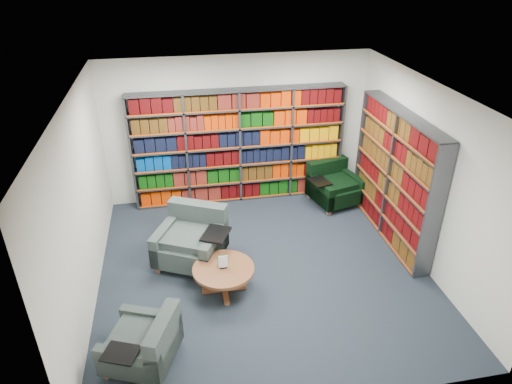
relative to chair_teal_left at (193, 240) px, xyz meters
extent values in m
cube|color=black|center=(1.05, -0.48, -0.36)|extent=(5.00, 5.00, 0.01)
cube|color=white|center=(1.05, -0.48, 2.45)|extent=(5.00, 5.00, 0.01)
cube|color=silver|center=(1.05, 2.03, 1.05)|extent=(5.00, 0.01, 2.80)
cube|color=silver|center=(1.05, -2.98, 1.05)|extent=(5.00, 0.01, 2.80)
cube|color=silver|center=(-1.46, -0.48, 1.05)|extent=(0.01, 5.00, 2.80)
cube|color=silver|center=(3.55, -0.48, 1.05)|extent=(0.01, 5.00, 2.80)
cube|color=#47494F|center=(1.05, 1.86, 0.75)|extent=(4.00, 0.28, 2.20)
cube|color=silver|center=(1.05, 1.99, 0.75)|extent=(4.00, 0.02, 2.20)
cube|color=#D84C0A|center=(1.05, 1.73, 0.75)|extent=(4.00, 0.01, 2.20)
cube|color=red|center=(1.05, 1.86, -0.17)|extent=(3.88, 0.21, 0.29)
cube|color=#093B07|center=(1.05, 1.86, 0.19)|extent=(3.88, 0.21, 0.29)
cube|color=navy|center=(1.05, 1.86, 0.56)|extent=(3.88, 0.21, 0.29)
cube|color=black|center=(1.05, 1.86, 0.93)|extent=(3.88, 0.21, 0.29)
cube|color=#44290A|center=(1.05, 1.86, 1.29)|extent=(3.88, 0.21, 0.29)
cube|color=#400405|center=(1.05, 1.86, 1.66)|extent=(3.88, 0.21, 0.29)
cube|color=#47494F|center=(3.39, 0.12, 0.75)|extent=(0.28, 2.50, 2.20)
cube|color=silver|center=(3.52, 0.12, 0.75)|extent=(0.02, 2.50, 2.20)
cube|color=#D84C0A|center=(3.26, 0.12, 0.75)|extent=(0.02, 2.50, 2.20)
cube|color=#400405|center=(3.39, 0.12, -0.17)|extent=(0.21, 2.38, 0.29)
cube|color=#44290A|center=(3.39, 0.12, 0.19)|extent=(0.21, 2.38, 0.29)
cube|color=#400405|center=(3.39, 0.12, 0.56)|extent=(0.21, 2.38, 0.29)
cube|color=#44290A|center=(3.39, 0.12, 0.93)|extent=(0.21, 2.38, 0.29)
cube|color=#44290A|center=(3.39, 0.12, 1.29)|extent=(0.21, 2.38, 0.29)
cube|color=#400405|center=(3.39, 0.12, 1.66)|extent=(0.21, 2.38, 0.29)
cube|color=#082538|center=(-0.04, -0.08, -0.08)|extent=(1.28, 1.28, 0.34)
cube|color=#082538|center=(0.12, 0.25, 0.14)|extent=(0.96, 0.61, 0.77)
cube|color=#082538|center=(-0.41, 0.10, 0.01)|extent=(0.56, 0.93, 0.51)
cube|color=#082538|center=(0.32, -0.26, 0.01)|extent=(0.56, 0.93, 0.51)
cube|color=black|center=(0.34, -0.33, 0.29)|extent=(0.53, 0.58, 0.03)
cube|color=brown|center=(-0.57, -0.26, -0.30)|extent=(0.10, 0.10, 0.11)
cube|color=brown|center=(0.14, -0.61, -0.30)|extent=(0.10, 0.10, 0.11)
cube|color=brown|center=(-0.22, 0.45, -0.30)|extent=(0.10, 0.10, 0.11)
cube|color=brown|center=(0.48, 0.10, -0.30)|extent=(0.10, 0.10, 0.11)
cube|color=black|center=(2.85, 1.32, -0.11)|extent=(1.04, 1.04, 0.30)
cube|color=black|center=(2.77, 1.64, 0.08)|extent=(0.88, 0.40, 0.69)
cube|color=black|center=(2.50, 1.23, -0.03)|extent=(0.34, 0.86, 0.46)
cube|color=black|center=(3.20, 1.41, -0.03)|extent=(0.34, 0.86, 0.46)
cube|color=black|center=(2.46, 1.17, 0.22)|extent=(0.42, 0.49, 0.02)
cube|color=brown|center=(2.59, 0.89, -0.31)|extent=(0.08, 0.08, 0.10)
cube|color=brown|center=(3.28, 1.07, -0.31)|extent=(0.08, 0.08, 0.10)
cube|color=brown|center=(2.42, 1.57, -0.31)|extent=(0.08, 0.08, 0.10)
cube|color=brown|center=(3.10, 1.75, -0.31)|extent=(0.08, 0.08, 0.10)
cube|color=#082538|center=(-0.75, -1.99, -0.13)|extent=(1.02, 1.02, 0.28)
cube|color=#082538|center=(-0.47, -2.10, 0.05)|extent=(0.46, 0.79, 0.63)
cube|color=#082538|center=(-0.63, -1.68, -0.06)|extent=(0.77, 0.41, 0.42)
cube|color=#082538|center=(-0.88, -2.29, -0.06)|extent=(0.77, 0.41, 0.42)
cube|color=black|center=(-0.93, -2.32, 0.17)|extent=(0.47, 0.42, 0.02)
cube|color=brown|center=(-0.93, -1.57, -0.31)|extent=(0.08, 0.08, 0.09)
cube|color=brown|center=(-1.17, -2.16, -0.31)|extent=(0.08, 0.08, 0.09)
cube|color=brown|center=(-0.33, -1.81, -0.31)|extent=(0.08, 0.08, 0.09)
cube|color=brown|center=(-0.58, -2.41, -0.31)|extent=(0.08, 0.08, 0.09)
cylinder|color=brown|center=(0.38, -0.89, 0.04)|extent=(0.89, 0.89, 0.05)
cylinder|color=brown|center=(0.38, -0.89, -0.15)|extent=(0.12, 0.12, 0.36)
cube|color=brown|center=(0.38, -0.89, -0.31)|extent=(0.64, 0.08, 0.06)
cube|color=brown|center=(0.38, -0.89, -0.31)|extent=(0.08, 0.64, 0.06)
cube|color=black|center=(0.38, -0.89, 0.07)|extent=(0.10, 0.05, 0.01)
cube|color=white|center=(0.38, -0.89, 0.18)|extent=(0.14, 0.01, 0.20)
cube|color=#145926|center=(0.38, -0.88, 0.18)|extent=(0.15, 0.00, 0.21)
camera|label=1|loc=(-0.12, -6.10, 4.15)|focal=32.00mm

